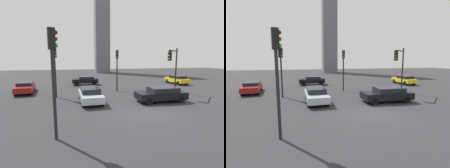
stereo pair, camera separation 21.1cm
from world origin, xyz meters
TOP-DOWN VIEW (x-y plane):
  - ground_plane at (0.00, 0.00)m, footprint 108.22×108.22m
  - traffic_light_0 at (-6.27, -2.60)m, footprint 0.49×0.39m
  - traffic_light_1 at (5.49, 5.50)m, footprint 2.43×2.27m
  - traffic_light_2 at (-7.08, 7.23)m, footprint 0.47×0.46m
  - traffic_light_3 at (0.10, 9.23)m, footprint 0.36×0.48m
  - car_0 at (-3.78, 4.54)m, footprint 2.03×4.67m
  - car_1 at (-10.91, 10.69)m, footprint 2.31×4.76m
  - car_2 at (-3.34, 15.21)m, footprint 4.05×2.10m
  - car_3 at (11.16, 12.87)m, footprint 2.10×4.24m
  - car_4 at (2.83, 3.15)m, footprint 4.70×2.10m
  - skyline_tower at (3.39, 38.48)m, footprint 4.02×4.02m

SIDE VIEW (x-z plane):
  - ground_plane at x=0.00m, z-range 0.00..0.00m
  - car_1 at x=-10.91m, z-range 0.06..1.37m
  - car_0 at x=-3.78m, z-range 0.05..1.41m
  - car_2 at x=-3.34m, z-range 0.06..1.40m
  - car_4 at x=2.83m, z-range 0.04..1.43m
  - car_3 at x=11.16m, z-range 0.05..1.44m
  - traffic_light_3 at x=0.10m, z-range 1.01..6.11m
  - traffic_light_2 at x=-7.08m, z-range 1.02..6.20m
  - traffic_light_1 at x=5.49m, z-range 1.04..6.34m
  - traffic_light_0 at x=-6.27m, z-range 1.07..6.58m
  - skyline_tower at x=3.39m, z-range 0.00..33.07m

